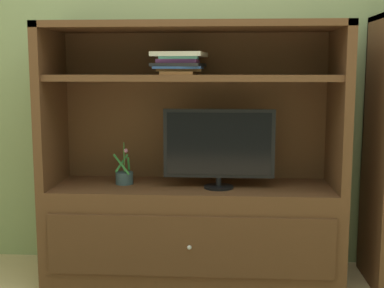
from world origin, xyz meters
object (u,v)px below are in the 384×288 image
(tv_monitor, at_px, (219,146))
(potted_plant, at_px, (124,177))
(media_console, at_px, (193,200))
(magazine_stack, at_px, (179,63))

(tv_monitor, bearing_deg, potted_plant, 172.55)
(media_console, xyz_separation_m, magazine_stack, (-0.08, -0.01, 0.79))
(media_console, relative_size, magazine_stack, 4.87)
(tv_monitor, height_order, magazine_stack, magazine_stack)
(media_console, xyz_separation_m, tv_monitor, (0.15, -0.07, 0.33))
(media_console, distance_m, potted_plant, 0.42)
(media_console, bearing_deg, tv_monitor, -23.92)
(tv_monitor, relative_size, magazine_stack, 1.80)
(tv_monitor, bearing_deg, media_console, 156.08)
(tv_monitor, relative_size, potted_plant, 2.54)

